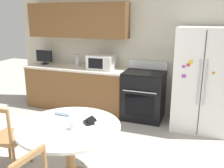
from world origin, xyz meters
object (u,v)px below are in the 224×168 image
(microwave, at_px, (101,62))
(wallet, at_px, (90,121))
(countertop_tv, at_px, (44,57))
(counter_bottle, at_px, (77,61))
(candle_glass, at_px, (73,126))
(dining_chair_left, at_px, (8,138))
(refrigerator, at_px, (202,79))
(oven_range, at_px, (144,95))

(microwave, distance_m, wallet, 2.25)
(microwave, relative_size, countertop_tv, 1.37)
(wallet, bearing_deg, counter_bottle, 120.94)
(countertop_tv, relative_size, candle_glass, 4.22)
(microwave, relative_size, dining_chair_left, 0.58)
(dining_chair_left, relative_size, wallet, 5.17)
(countertop_tv, relative_size, counter_bottle, 1.45)
(counter_bottle, xyz_separation_m, wallet, (1.33, -2.21, -0.24))
(refrigerator, bearing_deg, countertop_tv, 177.21)
(candle_glass, bearing_deg, wallet, 62.03)
(refrigerator, bearing_deg, dining_chair_left, -136.01)
(oven_range, xyz_separation_m, microwave, (-0.89, 0.03, 0.57))
(microwave, height_order, dining_chair_left, microwave)
(dining_chair_left, xyz_separation_m, candle_glass, (0.97, -0.03, 0.34))
(microwave, bearing_deg, candle_glass, -74.73)
(oven_range, distance_m, candle_glass, 2.31)
(counter_bottle, bearing_deg, microwave, -10.15)
(counter_bottle, xyz_separation_m, dining_chair_left, (0.25, -2.39, -0.56))
(oven_range, distance_m, countertop_tv, 2.34)
(microwave, distance_m, counter_bottle, 0.60)
(oven_range, height_order, counter_bottle, counter_bottle)
(countertop_tv, height_order, counter_bottle, countertop_tv)
(candle_glass, bearing_deg, counter_bottle, 116.82)
(microwave, height_order, counter_bottle, microwave)
(oven_range, xyz_separation_m, dining_chair_left, (-1.23, -2.25, -0.03))
(microwave, relative_size, wallet, 2.98)
(wallet, bearing_deg, microwave, 109.26)
(refrigerator, distance_m, countertop_tv, 3.30)
(microwave, distance_m, candle_glass, 2.41)
(counter_bottle, relative_size, candle_glass, 2.91)
(refrigerator, xyz_separation_m, oven_range, (-1.02, 0.07, -0.41))
(refrigerator, bearing_deg, counter_bottle, 175.20)
(counter_bottle, bearing_deg, wallet, -59.06)
(refrigerator, xyz_separation_m, wallet, (-1.18, -2.00, -0.12))
(refrigerator, height_order, wallet, refrigerator)
(countertop_tv, bearing_deg, microwave, -2.32)
(refrigerator, xyz_separation_m, microwave, (-1.91, 0.10, 0.16))
(candle_glass, xyz_separation_m, wallet, (0.11, 0.20, -0.01))
(countertop_tv, height_order, candle_glass, countertop_tv)
(countertop_tv, height_order, dining_chair_left, countertop_tv)
(wallet, bearing_deg, oven_range, 85.72)
(refrigerator, distance_m, microwave, 1.92)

